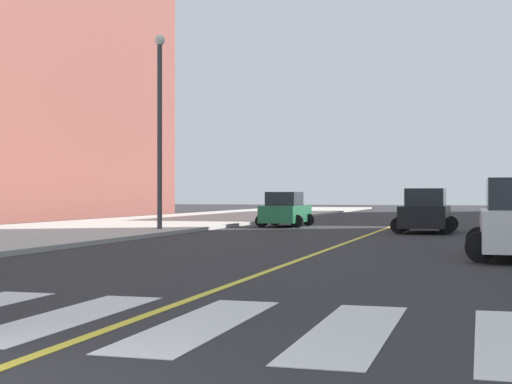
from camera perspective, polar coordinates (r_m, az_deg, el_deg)
sidewalk_kerb_west at (r=29.65m, az=-17.28°, el=-3.03°), size 10.00×120.00×0.15m
crosswalk_paint at (r=9.77m, az=-9.07°, el=-9.29°), size 13.50×4.00×0.01m
lane_divider_paint at (r=44.94m, az=10.88°, el=-2.15°), size 0.16×80.00×0.01m
car_black_nearest at (r=32.31m, az=12.34°, el=-1.44°), size 2.55×4.05×1.80m
car_green_second at (r=37.45m, az=2.17°, el=-1.36°), size 2.39×3.78×1.67m
street_lamp at (r=31.96m, az=-7.09°, el=5.63°), size 0.44×0.44×7.92m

